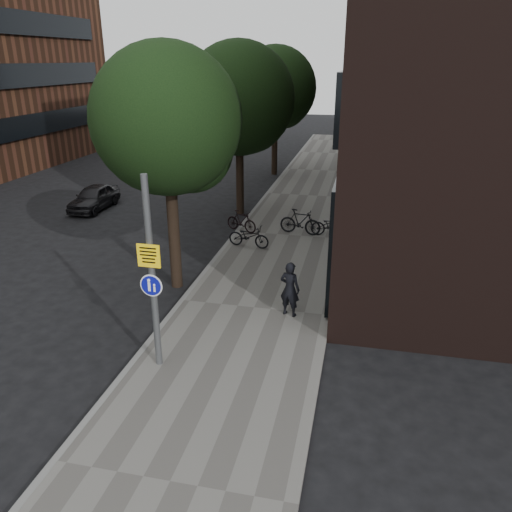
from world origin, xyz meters
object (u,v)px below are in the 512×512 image
(pedestrian, at_px, (290,289))
(parked_bike_facade_near, at_px, (332,225))
(signpost, at_px, (152,275))
(parked_car_near, at_px, (94,197))

(pedestrian, xyz_separation_m, parked_bike_facade_near, (0.65, 7.14, -0.36))
(signpost, height_order, pedestrian, signpost)
(signpost, distance_m, parked_car_near, 14.94)
(parked_car_near, bearing_deg, signpost, -55.81)
(pedestrian, relative_size, parked_bike_facade_near, 0.94)
(parked_bike_facade_near, bearing_deg, signpost, 160.71)
(signpost, relative_size, parked_car_near, 1.33)
(parked_bike_facade_near, relative_size, parked_car_near, 0.49)
(signpost, bearing_deg, parked_bike_facade_near, 73.06)
(signpost, distance_m, pedestrian, 4.37)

